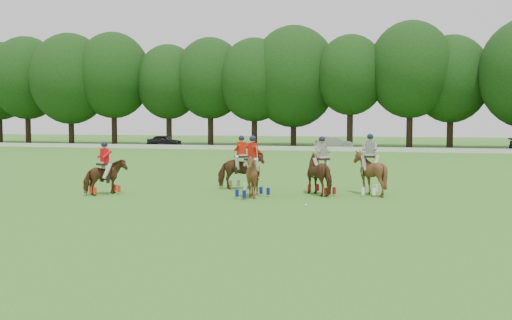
% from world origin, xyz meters
% --- Properties ---
extents(ground, '(180.00, 180.00, 0.00)m').
position_xyz_m(ground, '(0.00, 0.00, 0.00)').
color(ground, '#337120').
rests_on(ground, ground).
extents(tree_line, '(117.98, 14.32, 14.75)m').
position_xyz_m(tree_line, '(0.26, 48.05, 8.23)').
color(tree_line, black).
rests_on(tree_line, ground).
extents(boundary_rail, '(120.00, 0.10, 0.44)m').
position_xyz_m(boundary_rail, '(0.00, 38.00, 0.22)').
color(boundary_rail, white).
rests_on(boundary_rail, ground).
extents(car_left, '(4.15, 2.08, 1.36)m').
position_xyz_m(car_left, '(-20.81, 42.50, 0.68)').
color(car_left, black).
rests_on(car_left, ground).
extents(car_mid, '(4.18, 2.54, 1.30)m').
position_xyz_m(car_mid, '(-1.18, 42.50, 0.65)').
color(car_mid, '#939398').
rests_on(car_mid, ground).
extents(polo_red_a, '(1.60, 1.86, 2.17)m').
position_xyz_m(polo_red_a, '(-5.31, 2.25, 0.77)').
color(polo_red_a, '#442A12').
rests_on(polo_red_a, ground).
extents(polo_red_b, '(2.17, 2.18, 2.37)m').
position_xyz_m(polo_red_b, '(-0.42, 5.40, 0.86)').
color(polo_red_b, '#442A12').
rests_on(polo_red_b, ground).
extents(polo_red_c, '(2.04, 2.09, 2.44)m').
position_xyz_m(polo_red_c, '(0.78, 2.92, 0.89)').
color(polo_red_c, '#442A12').
rests_on(polo_red_c, ground).
extents(polo_stripe_a, '(2.01, 2.11, 2.39)m').
position_xyz_m(polo_stripe_a, '(3.25, 4.57, 0.87)').
color(polo_stripe_a, '#442A12').
rests_on(polo_stripe_a, ground).
extents(polo_stripe_b, '(1.47, 1.65, 2.49)m').
position_xyz_m(polo_stripe_b, '(5.15, 5.02, 0.92)').
color(polo_stripe_b, '#442A12').
rests_on(polo_stripe_b, ground).
extents(polo_ball, '(0.09, 0.09, 0.09)m').
position_xyz_m(polo_ball, '(3.19, 1.26, 0.04)').
color(polo_ball, white).
rests_on(polo_ball, ground).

